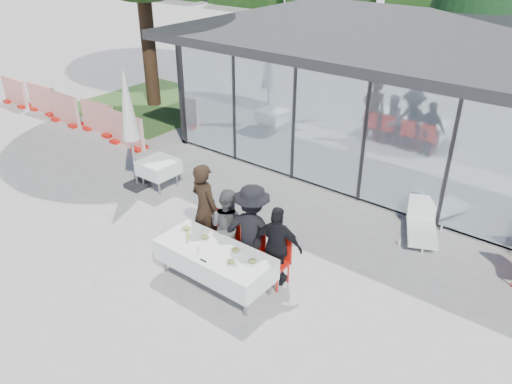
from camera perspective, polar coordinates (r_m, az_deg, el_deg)
ground at (r=10.05m, az=-4.60°, el=-8.13°), size 90.00×90.00×0.00m
pavilion at (r=14.97m, az=23.28°, el=11.30°), size 14.80×8.80×3.44m
dining_table at (r=9.25m, az=-4.75°, el=-7.66°), size 2.26×0.96×0.75m
diner_a at (r=9.98m, az=-5.86°, el=-1.87°), size 0.79×0.79×1.93m
diner_chair_a at (r=10.22m, az=-5.65°, el=-3.89°), size 0.44×0.44×0.97m
diner_b at (r=9.73m, az=-3.28°, el=-3.85°), size 0.84×0.84×1.57m
diner_chair_b at (r=9.88m, az=-3.15°, el=-5.02°), size 0.44×0.44×0.97m
diner_c at (r=9.32m, az=-0.43°, el=-4.38°), size 1.47×1.47×1.85m
diner_chair_c at (r=9.55m, az=-0.33°, el=-6.27°), size 0.44×0.44×0.97m
diner_d at (r=9.10m, az=2.47°, el=-6.24°), size 1.16×1.16×1.60m
diner_chair_d at (r=9.26m, az=2.52°, el=-7.52°), size 0.44×0.44×0.97m
plate_a at (r=9.72m, az=-7.97°, el=-4.20°), size 0.25×0.25×0.07m
plate_b at (r=9.43m, az=-5.84°, el=-5.19°), size 0.25×0.25×0.07m
plate_c at (r=9.04m, az=-2.37°, el=-6.70°), size 0.25×0.25×0.07m
plate_d at (r=8.76m, az=-0.40°, el=-7.96°), size 0.25×0.25×0.07m
plate_extra at (r=8.76m, az=-2.85°, el=-8.00°), size 0.25×0.25×0.07m
juice_bottle at (r=9.39m, az=-7.78°, el=-5.05°), size 0.06×0.06×0.17m
drinking_glasses at (r=8.88m, az=-4.45°, el=-7.27°), size 0.88×0.16×0.10m
folded_eyeglasses at (r=8.86m, az=-6.05°, el=-7.80°), size 0.14×0.03×0.01m
spare_table_left at (r=12.80m, az=-11.06°, el=2.78°), size 0.86×0.86×0.74m
market_umbrella at (r=12.39m, az=-14.38°, el=8.63°), size 0.50×0.50×3.00m
construction_barriers at (r=18.14m, az=-20.80°, el=8.73°), size 7.80×0.60×1.00m
lounger at (r=11.35m, az=18.41°, el=-3.44°), size 1.10×1.46×0.72m
grass_patch at (r=19.36m, az=-11.53°, el=9.83°), size 5.00×5.00×0.02m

